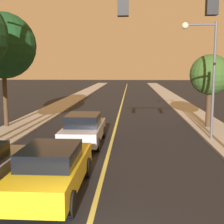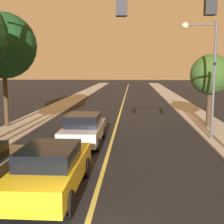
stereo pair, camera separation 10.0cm
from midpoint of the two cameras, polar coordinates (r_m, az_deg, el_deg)
The scene contains 8 objects.
road_surface at distance 42.11m, azimuth 2.03°, elevation 2.60°, with size 10.30×80.00×0.01m.
sidewalk_left at distance 42.75m, azimuth -6.59°, elevation 2.71°, with size 2.50×80.00×0.12m.
sidewalk_right at distance 42.42m, azimuth 10.71°, elevation 2.58°, with size 2.50×80.00×0.12m.
car_near_lane_front at distance 10.23m, azimuth -11.18°, elevation -10.15°, with size 1.99×5.01×1.59m.
car_near_lane_second at distance 16.51m, azimuth -5.38°, elevation -3.09°, with size 2.01×4.83×1.63m.
streetlamp_right at distance 17.67m, azimuth 16.58°, elevation 8.50°, with size 1.87×0.36×6.30m.
tree_left_far at distance 21.97m, azimuth -19.48°, elevation 11.33°, with size 4.31×4.31×7.48m.
tree_right_near at distance 21.39m, azimuth 17.38°, elevation 6.44°, with size 2.64×2.64×4.77m.
Camera 1 is at (1.04, -5.91, 4.00)m, focal length 50.00 mm.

